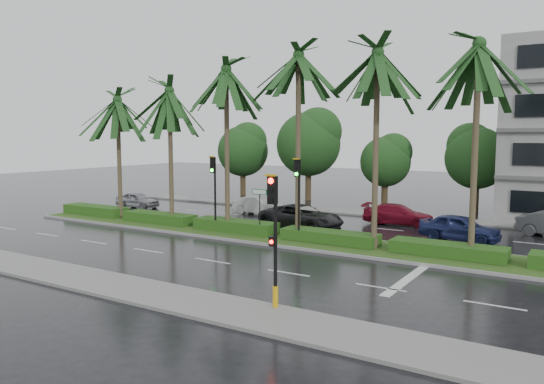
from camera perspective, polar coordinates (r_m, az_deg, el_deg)
The scene contains 17 objects.
ground at distance 28.41m, azimuth -0.18°, elevation -5.41°, with size 120.00×120.00×0.00m, color black.
near_sidewalk at distance 20.71m, azimuth -15.53°, elevation -9.88°, with size 40.00×2.40×0.12m, color slate.
far_sidewalk at distance 38.95m, azimuth 9.22°, elevation -2.24°, with size 40.00×2.00×0.12m, color slate.
median at distance 29.23m, azimuth 0.87°, elevation -4.93°, with size 36.00×4.00×0.15m.
hedge at distance 29.16m, azimuth 0.87°, elevation -4.21°, with size 35.20×1.40×0.60m.
lane_markings at distance 26.58m, azimuth 4.92°, elevation -6.23°, with size 34.00×13.06×0.01m.
palm_row at distance 29.48m, azimuth -1.20°, elevation 11.58°, with size 26.30×4.20×10.53m.
signal_near at distance 16.99m, azimuth 0.21°, elevation -4.69°, with size 0.34×0.45×4.36m.
signal_median_left at distance 30.49m, azimuth -6.27°, elevation 1.04°, with size 0.34×0.42×4.36m.
signal_median_right at distance 27.46m, azimuth 2.81°, elevation 0.51°, with size 0.34×0.42×4.36m.
street_sign at distance 28.99m, azimuth -1.35°, elevation -0.92°, with size 0.95×0.09×2.60m.
bg_trees at distance 43.93m, azimuth 11.54°, elevation 4.64°, with size 32.91×5.60×8.08m.
car_silver at distance 42.91m, azimuth -14.27°, elevation -0.83°, with size 3.61×1.45×1.23m, color #98999F.
car_white at distance 38.11m, azimuth -1.37°, elevation -1.44°, with size 3.97×1.38×1.31m, color #B9B9B9.
car_darkgrey at distance 32.24m, azimuth 3.19°, elevation -2.70°, with size 5.31×2.45×1.48m, color black.
car_red at distance 34.69m, azimuth 13.43°, elevation -2.37°, with size 4.49×1.83×1.30m, color maroon.
car_blue at distance 30.35m, azimuth 19.54°, elevation -3.64°, with size 4.23×1.70×1.44m, color navy.
Camera 1 is at (14.74, -23.60, 5.71)m, focal length 35.00 mm.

